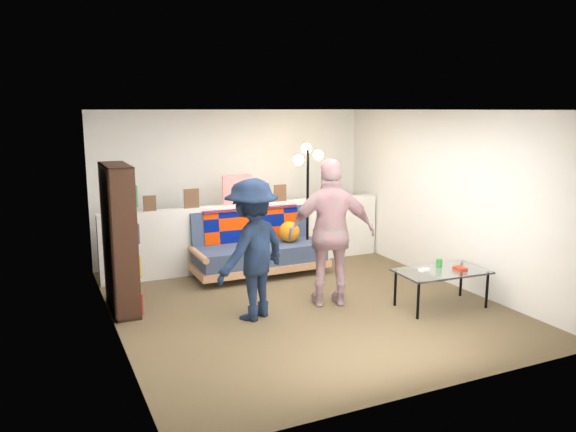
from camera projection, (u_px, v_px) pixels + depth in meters
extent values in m
plane|color=brown|center=(301.00, 303.00, 7.09)|extent=(5.00, 5.00, 0.00)
cube|color=silver|center=(234.00, 185.00, 9.09)|extent=(4.50, 0.10, 2.40)
cube|color=silver|center=(111.00, 225.00, 5.94)|extent=(0.10, 5.00, 2.40)
cube|color=silver|center=(447.00, 198.00, 7.78)|extent=(0.10, 5.00, 2.40)
cube|color=white|center=(302.00, 110.00, 6.63)|extent=(4.50, 5.00, 0.10)
cube|color=silver|center=(250.00, 236.00, 8.60)|extent=(4.45, 0.15, 1.00)
cube|color=brown|center=(150.00, 203.00, 7.85)|extent=(0.18, 0.02, 0.22)
cube|color=brown|center=(191.00, 198.00, 8.09)|extent=(0.22, 0.02, 0.28)
cube|color=silver|center=(237.00, 190.00, 8.36)|extent=(0.45, 0.02, 0.45)
cube|color=brown|center=(280.00, 193.00, 8.67)|extent=(0.20, 0.02, 0.26)
cube|color=brown|center=(326.00, 192.00, 9.00)|extent=(0.16, 0.02, 0.20)
cube|color=tan|center=(259.00, 264.00, 8.29)|extent=(1.97, 0.89, 0.10)
cube|color=#364562|center=(260.00, 253.00, 8.21)|extent=(1.87, 0.73, 0.25)
cube|color=#364562|center=(251.00, 227.00, 8.50)|extent=(1.87, 0.25, 0.59)
cylinder|color=tan|center=(197.00, 254.00, 7.86)|extent=(0.10, 0.88, 0.09)
cylinder|color=tan|center=(315.00, 241.00, 8.63)|extent=(0.10, 0.88, 0.09)
cube|color=navy|center=(253.00, 228.00, 8.43)|extent=(1.50, 0.11, 0.54)
cube|color=navy|center=(249.00, 208.00, 8.49)|extent=(1.50, 0.26, 0.03)
sphere|color=orange|center=(289.00, 232.00, 8.35)|extent=(0.31, 0.31, 0.31)
cube|color=black|center=(107.00, 240.00, 6.63)|extent=(0.02, 0.89, 1.78)
cube|color=black|center=(125.00, 247.00, 6.30)|extent=(0.30, 0.02, 1.78)
cube|color=black|center=(114.00, 232.00, 7.08)|extent=(0.30, 0.02, 1.78)
cube|color=black|center=(115.00, 165.00, 6.52)|extent=(0.30, 0.89, 0.02)
cube|color=black|center=(123.00, 308.00, 6.85)|extent=(0.30, 0.89, 0.04)
cube|color=black|center=(121.00, 272.00, 6.77)|extent=(0.30, 0.85, 0.02)
cube|color=black|center=(119.00, 239.00, 6.69)|extent=(0.30, 0.85, 0.02)
cube|color=black|center=(117.00, 204.00, 6.61)|extent=(0.30, 0.85, 0.02)
cube|color=#AA2228|center=(124.00, 294.00, 6.83)|extent=(0.22, 0.83, 0.30)
cube|color=#2969B3|center=(122.00, 259.00, 6.75)|extent=(0.22, 0.83, 0.28)
cube|color=gold|center=(120.00, 226.00, 6.67)|extent=(0.22, 0.83, 0.30)
cube|color=#389A5C|center=(118.00, 191.00, 6.59)|extent=(0.22, 0.83, 0.28)
cylinder|color=black|center=(418.00, 301.00, 6.51)|extent=(0.03, 0.03, 0.44)
cylinder|color=black|center=(487.00, 291.00, 6.87)|extent=(0.03, 0.03, 0.44)
cylinder|color=black|center=(395.00, 288.00, 6.95)|extent=(0.03, 0.03, 0.44)
cylinder|color=black|center=(461.00, 280.00, 7.32)|extent=(0.03, 0.03, 0.44)
cube|color=silver|center=(442.00, 271.00, 6.87)|extent=(1.14, 0.67, 0.02)
cube|color=white|center=(424.00, 270.00, 6.83)|extent=(0.14, 0.06, 0.03)
cube|color=red|center=(460.00, 269.00, 6.85)|extent=(0.12, 0.16, 0.04)
cylinder|color=#3B8F3F|center=(439.00, 263.00, 7.00)|extent=(0.08, 0.08, 0.11)
cylinder|color=black|center=(307.00, 267.00, 8.62)|extent=(0.29, 0.29, 0.03)
cylinder|color=black|center=(308.00, 210.00, 8.45)|extent=(0.04, 0.04, 1.82)
sphere|color=#FFC672|center=(299.00, 160.00, 8.32)|extent=(0.15, 0.15, 0.15)
sphere|color=#FFC672|center=(318.00, 155.00, 8.31)|extent=(0.15, 0.15, 0.15)
sphere|color=#FFC672|center=(306.00, 149.00, 8.41)|extent=(0.15, 0.15, 0.15)
imported|color=black|center=(252.00, 250.00, 6.45)|extent=(1.22, 1.05, 1.64)
imported|color=pink|center=(332.00, 233.00, 6.87)|extent=(1.16, 0.76, 1.83)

